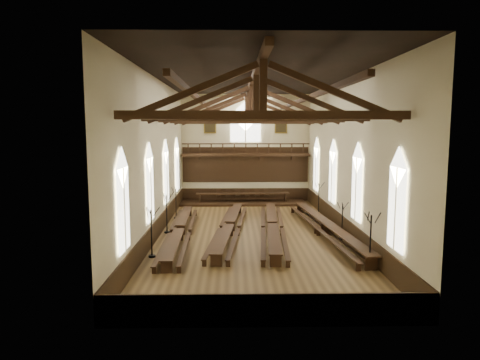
% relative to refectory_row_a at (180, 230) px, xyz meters
% --- Properties ---
extents(ground, '(26.00, 26.00, 0.00)m').
position_rel_refectory_row_a_xyz_m(ground, '(4.56, 0.69, -0.52)').
color(ground, brown).
rests_on(ground, ground).
extents(room_walls, '(26.00, 26.00, 26.00)m').
position_rel_refectory_row_a_xyz_m(room_walls, '(4.56, 0.69, 5.94)').
color(room_walls, beige).
rests_on(room_walls, ground).
extents(wainscot_band, '(12.00, 26.00, 1.20)m').
position_rel_refectory_row_a_xyz_m(wainscot_band, '(4.56, 0.69, 0.08)').
color(wainscot_band, black).
rests_on(wainscot_band, ground).
extents(side_windows, '(11.85, 19.80, 4.50)m').
position_rel_refectory_row_a_xyz_m(side_windows, '(4.56, 0.69, 3.22)').
color(side_windows, white).
rests_on(side_windows, room_walls).
extents(end_window, '(2.80, 0.12, 3.80)m').
position_rel_refectory_row_a_xyz_m(end_window, '(4.56, 13.58, 6.71)').
color(end_window, white).
rests_on(end_window, room_walls).
extents(minstrels_gallery, '(11.80, 1.24, 3.70)m').
position_rel_refectory_row_a_xyz_m(minstrels_gallery, '(4.56, 13.35, 3.39)').
color(minstrels_gallery, '#361C11').
rests_on(minstrels_gallery, room_walls).
extents(portraits, '(7.75, 0.09, 1.45)m').
position_rel_refectory_row_a_xyz_m(portraits, '(4.56, 13.58, 6.58)').
color(portraits, olive).
rests_on(portraits, room_walls).
extents(roof_trusses, '(11.70, 25.70, 2.80)m').
position_rel_refectory_row_a_xyz_m(roof_trusses, '(4.56, 0.69, 7.70)').
color(roof_trusses, '#361C11').
rests_on(roof_trusses, room_walls).
extents(refectory_row_a, '(1.61, 14.04, 0.71)m').
position_rel_refectory_row_a_xyz_m(refectory_row_a, '(0.00, 0.00, 0.00)').
color(refectory_row_a, '#361C11').
rests_on(refectory_row_a, ground).
extents(refectory_row_b, '(2.08, 14.26, 0.72)m').
position_rel_refectory_row_a_xyz_m(refectory_row_b, '(3.17, 1.01, 0.01)').
color(refectory_row_b, '#361C11').
rests_on(refectory_row_b, ground).
extents(refectory_row_c, '(1.98, 14.41, 0.74)m').
position_rel_refectory_row_a_xyz_m(refectory_row_c, '(5.98, 0.96, 0.02)').
color(refectory_row_c, '#361C11').
rests_on(refectory_row_c, ground).
extents(refectory_row_d, '(2.25, 15.04, 0.81)m').
position_rel_refectory_row_a_xyz_m(refectory_row_d, '(9.48, 0.64, 0.07)').
color(refectory_row_d, '#361C11').
rests_on(refectory_row_d, ground).
extents(dais, '(11.40, 2.95, 0.20)m').
position_rel_refectory_row_a_xyz_m(dais, '(4.29, 12.09, -0.42)').
color(dais, black).
rests_on(dais, ground).
extents(high_table, '(8.51, 1.29, 0.79)m').
position_rel_refectory_row_a_xyz_m(high_table, '(4.29, 12.09, 0.35)').
color(high_table, '#361C11').
rests_on(high_table, dais).
extents(high_chairs, '(4.98, 0.49, 1.01)m').
position_rel_refectory_row_a_xyz_m(high_chairs, '(4.29, 12.91, 0.23)').
color(high_chairs, '#361C11').
rests_on(high_chairs, dais).
extents(candelabrum_left_near, '(0.74, 0.84, 2.74)m').
position_rel_refectory_row_a_xyz_m(candelabrum_left_near, '(-0.99, -4.09, 0.32)').
color(candelabrum_left_near, black).
rests_on(candelabrum_left_near, ground).
extents(candelabrum_left_mid, '(0.76, 0.83, 2.70)m').
position_rel_refectory_row_a_xyz_m(candelabrum_left_mid, '(-0.99, 1.22, 0.31)').
color(candelabrum_left_mid, black).
rests_on(candelabrum_left_mid, ground).
extents(candelabrum_left_far, '(0.72, 0.71, 2.43)m').
position_rel_refectory_row_a_xyz_m(candelabrum_left_far, '(-0.99, 5.82, 0.22)').
color(candelabrum_left_far, black).
rests_on(candelabrum_left_far, ground).
extents(candelabrum_right_near, '(0.85, 0.81, 2.83)m').
position_rel_refectory_row_a_xyz_m(candelabrum_right_near, '(10.11, -6.11, 0.34)').
color(candelabrum_right_near, black).
rests_on(candelabrum_right_near, ground).
extents(candelabrum_right_mid, '(0.71, 0.69, 2.37)m').
position_rel_refectory_row_a_xyz_m(candelabrum_right_mid, '(10.11, -0.69, 0.20)').
color(candelabrum_right_mid, black).
rests_on(candelabrum_right_mid, ground).
extents(candelabrum_right_far, '(0.79, 0.81, 2.70)m').
position_rel_refectory_row_a_xyz_m(candelabrum_right_far, '(10.11, 6.57, 0.31)').
color(candelabrum_right_far, black).
rests_on(candelabrum_right_far, ground).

